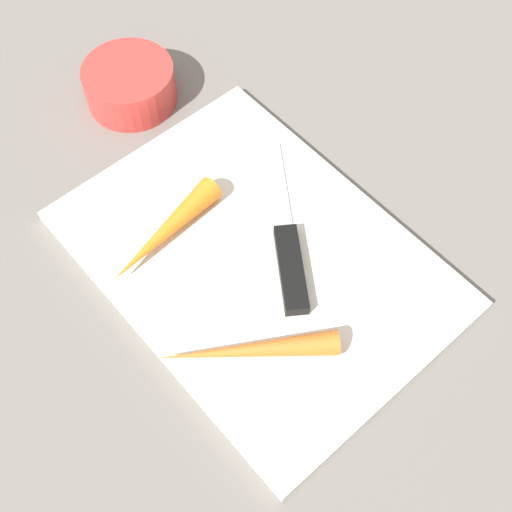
% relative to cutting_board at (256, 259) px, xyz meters
% --- Properties ---
extents(ground_plane, '(1.40, 1.40, 0.00)m').
position_rel_cutting_board_xyz_m(ground_plane, '(0.00, 0.00, -0.01)').
color(ground_plane, slate).
extents(cutting_board, '(0.36, 0.26, 0.01)m').
position_rel_cutting_board_xyz_m(cutting_board, '(0.00, 0.00, 0.00)').
color(cutting_board, silver).
rests_on(cutting_board, ground_plane).
extents(knife, '(0.18, 0.13, 0.01)m').
position_rel_cutting_board_xyz_m(knife, '(-0.02, -0.02, 0.01)').
color(knife, '#B7B7BC').
rests_on(knife, cutting_board).
extents(carrot_short, '(0.05, 0.14, 0.03)m').
position_rel_cutting_board_xyz_m(carrot_short, '(0.07, 0.05, 0.02)').
color(carrot_short, orange).
rests_on(carrot_short, cutting_board).
extents(carrot_long, '(0.11, 0.14, 0.02)m').
position_rel_cutting_board_xyz_m(carrot_long, '(-0.07, 0.07, 0.02)').
color(carrot_long, orange).
rests_on(carrot_long, cutting_board).
extents(small_bowl, '(0.10, 0.10, 0.04)m').
position_rel_cutting_board_xyz_m(small_bowl, '(0.25, -0.04, 0.02)').
color(small_bowl, red).
rests_on(small_bowl, ground_plane).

